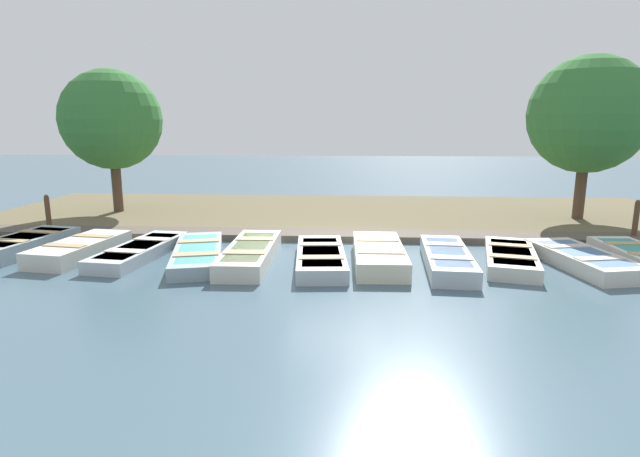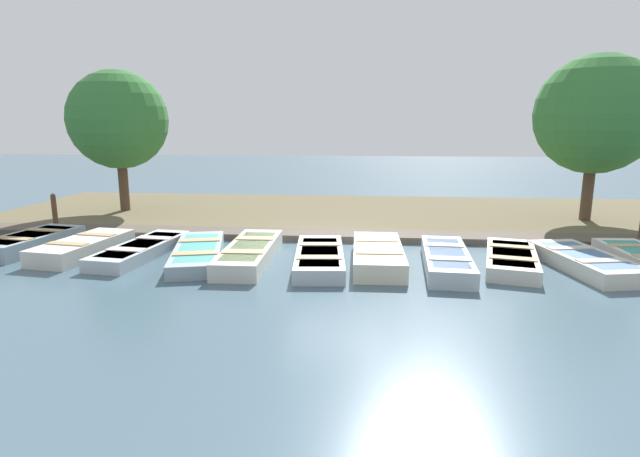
% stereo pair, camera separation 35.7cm
% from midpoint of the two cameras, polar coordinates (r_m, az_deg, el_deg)
% --- Properties ---
extents(ground_plane, '(80.00, 80.00, 0.00)m').
position_cam_midpoint_polar(ground_plane, '(12.87, 0.82, -2.59)').
color(ground_plane, '#425B6B').
extents(shore_bank, '(8.00, 24.00, 0.18)m').
position_cam_midpoint_polar(shore_bank, '(17.74, 1.59, 1.70)').
color(shore_bank, brown).
rests_on(shore_bank, ground_plane).
extents(dock_walkway, '(1.04, 23.79, 0.18)m').
position_cam_midpoint_polar(dock_walkway, '(14.24, 1.09, -0.81)').
color(dock_walkway, '#51473D').
rests_on(dock_walkway, ground_plane).
extents(rowboat_0, '(2.88, 1.59, 0.44)m').
position_cam_midpoint_polar(rowboat_0, '(14.87, -31.26, -1.50)').
color(rowboat_0, '#8C9EA8').
rests_on(rowboat_0, ground_plane).
extents(rowboat_1, '(2.88, 1.48, 0.43)m').
position_cam_midpoint_polar(rowboat_1, '(13.67, -26.41, -2.07)').
color(rowboat_1, beige).
rests_on(rowboat_1, ground_plane).
extents(rowboat_2, '(3.42, 1.39, 0.33)m').
position_cam_midpoint_polar(rowboat_2, '(13.09, -20.63, -2.39)').
color(rowboat_2, '#B2BCC1').
rests_on(rowboat_2, ground_plane).
extents(rowboat_3, '(3.67, 1.91, 0.34)m').
position_cam_midpoint_polar(rowboat_3, '(12.38, -14.58, -2.78)').
color(rowboat_3, '#8C9EA8').
rests_on(rowboat_3, ground_plane).
extents(rowboat_4, '(3.57, 1.09, 0.41)m').
position_cam_midpoint_polar(rowboat_4, '(12.00, -8.79, -2.79)').
color(rowboat_4, beige).
rests_on(rowboat_4, ground_plane).
extents(rowboat_5, '(3.32, 1.35, 0.35)m').
position_cam_midpoint_polar(rowboat_5, '(11.62, -0.79, -3.30)').
color(rowboat_5, '#B2BCC1').
rests_on(rowboat_5, ground_plane).
extents(rowboat_6, '(3.20, 1.18, 0.44)m').
position_cam_midpoint_polar(rowboat_6, '(11.75, 5.87, -2.95)').
color(rowboat_6, beige).
rests_on(rowboat_6, ground_plane).
extents(rowboat_7, '(3.35, 1.19, 0.40)m').
position_cam_midpoint_polar(rowboat_7, '(11.74, 13.47, -3.35)').
color(rowboat_7, '#B2BCC1').
rests_on(rowboat_7, ground_plane).
extents(rowboat_8, '(3.18, 1.76, 0.35)m').
position_cam_midpoint_polar(rowboat_8, '(12.36, 20.18, -3.12)').
color(rowboat_8, beige).
rests_on(rowboat_8, ground_plane).
extents(rowboat_9, '(3.16, 1.78, 0.37)m').
position_cam_midpoint_polar(rowboat_9, '(12.81, 27.15, -3.15)').
color(rowboat_9, beige).
rests_on(rowboat_9, ground_plane).
extents(rowboat_10, '(2.74, 1.19, 0.35)m').
position_cam_midpoint_polar(rowboat_10, '(13.90, 31.94, -2.59)').
color(rowboat_10, silver).
rests_on(rowboat_10, ground_plane).
extents(mooring_post_near, '(0.14, 0.14, 1.18)m').
position_cam_midpoint_polar(mooring_post_near, '(16.91, -29.17, 1.44)').
color(mooring_post_near, brown).
rests_on(mooring_post_near, ground_plane).
extents(mooring_post_far, '(0.14, 0.14, 1.18)m').
position_cam_midpoint_polar(mooring_post_far, '(16.19, 31.85, 0.75)').
color(mooring_post_far, brown).
rests_on(mooring_post_far, ground_plane).
extents(park_tree_far_left, '(3.38, 3.38, 5.06)m').
position_cam_midpoint_polar(park_tree_far_left, '(18.94, -23.24, 11.32)').
color(park_tree_far_left, '#4C3828').
rests_on(park_tree_far_left, ground_plane).
extents(park_tree_left, '(3.67, 3.67, 5.34)m').
position_cam_midpoint_polar(park_tree_left, '(18.09, 27.82, 11.41)').
color(park_tree_left, '#4C3828').
rests_on(park_tree_left, ground_plane).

